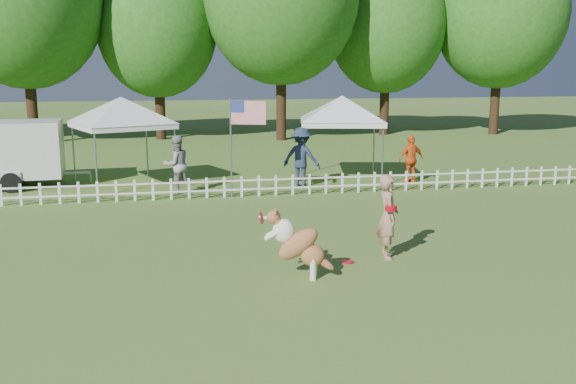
# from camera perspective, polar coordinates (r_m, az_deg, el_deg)

# --- Properties ---
(ground) EXTENTS (120.00, 120.00, 0.00)m
(ground) POSITION_cam_1_polar(r_m,az_deg,el_deg) (11.99, 3.60, -6.93)
(ground) COLOR #356720
(ground) RESTS_ON ground
(picket_fence) EXTENTS (22.00, 0.08, 0.60)m
(picket_fence) POSITION_cam_1_polar(r_m,az_deg,el_deg) (18.57, -1.85, 0.56)
(picket_fence) COLOR silver
(picket_fence) RESTS_ON ground
(handler) EXTENTS (0.47, 0.65, 1.66)m
(handler) POSITION_cam_1_polar(r_m,az_deg,el_deg) (12.65, 8.87, -2.17)
(handler) COLOR #A77A64
(handler) RESTS_ON ground
(dog) EXTENTS (1.26, 0.76, 1.24)m
(dog) POSITION_cam_1_polar(r_m,az_deg,el_deg) (11.38, 1.01, -4.64)
(dog) COLOR brown
(dog) RESTS_ON ground
(frisbee_on_turf) EXTENTS (0.31, 0.31, 0.02)m
(frisbee_on_turf) POSITION_cam_1_polar(r_m,az_deg,el_deg) (12.45, 5.30, -6.20)
(frisbee_on_turf) COLOR red
(frisbee_on_turf) RESTS_ON ground
(canopy_tent_left) EXTENTS (3.42, 3.42, 2.72)m
(canopy_tent_left) POSITION_cam_1_polar(r_m,az_deg,el_deg) (20.57, -14.45, 4.24)
(canopy_tent_left) COLOR white
(canopy_tent_left) RESTS_ON ground
(canopy_tent_right) EXTENTS (3.11, 3.11, 2.71)m
(canopy_tent_right) POSITION_cam_1_polar(r_m,az_deg,el_deg) (21.15, 4.77, 4.71)
(canopy_tent_right) COLOR white
(canopy_tent_right) RESTS_ON ground
(flag_pole) EXTENTS (1.05, 0.49, 2.82)m
(flag_pole) POSITION_cam_1_polar(r_m,az_deg,el_deg) (18.28, -5.09, 3.87)
(flag_pole) COLOR gray
(flag_pole) RESTS_ON ground
(spectator_a) EXTENTS (1.03, 0.94, 1.72)m
(spectator_a) POSITION_cam_1_polar(r_m,az_deg,el_deg) (19.13, -9.89, 2.41)
(spectator_a) COLOR #97979C
(spectator_a) RESTS_ON ground
(spectator_b) EXTENTS (1.38, 1.21, 1.85)m
(spectator_b) POSITION_cam_1_polar(r_m,az_deg,el_deg) (19.90, 1.20, 3.10)
(spectator_b) COLOR #222D49
(spectator_b) RESTS_ON ground
(spectator_c) EXTENTS (0.96, 0.56, 1.54)m
(spectator_c) POSITION_cam_1_polar(r_m,az_deg,el_deg) (20.96, 10.88, 2.88)
(spectator_c) COLOR #EE5A1C
(spectator_c) RESTS_ON ground
(tree_left) EXTENTS (7.40, 7.40, 12.00)m
(tree_left) POSITION_cam_1_polar(r_m,az_deg,el_deg) (33.16, -22.35, 14.31)
(tree_left) COLOR #265819
(tree_left) RESTS_ON ground
(tree_center_left) EXTENTS (6.00, 6.00, 9.80)m
(tree_center_left) POSITION_cam_1_polar(r_m,az_deg,el_deg) (33.54, -11.51, 12.98)
(tree_center_left) COLOR #265819
(tree_center_left) RESTS_ON ground
(tree_center_right) EXTENTS (7.60, 7.60, 12.60)m
(tree_center_right) POSITION_cam_1_polar(r_m,az_deg,el_deg) (32.66, -0.63, 15.71)
(tree_center_right) COLOR #265819
(tree_center_right) RESTS_ON ground
(tree_right) EXTENTS (6.20, 6.20, 10.40)m
(tree_right) POSITION_cam_1_polar(r_m,az_deg,el_deg) (35.61, 8.73, 13.44)
(tree_right) COLOR #265819
(tree_right) RESTS_ON ground
(tree_far_right) EXTENTS (7.00, 7.00, 11.40)m
(tree_far_right) POSITION_cam_1_polar(r_m,az_deg,el_deg) (37.18, 18.28, 13.69)
(tree_far_right) COLOR #265819
(tree_far_right) RESTS_ON ground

